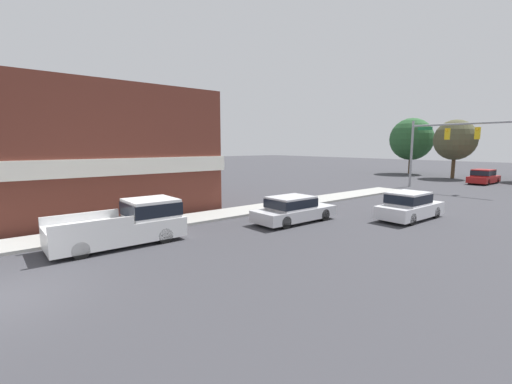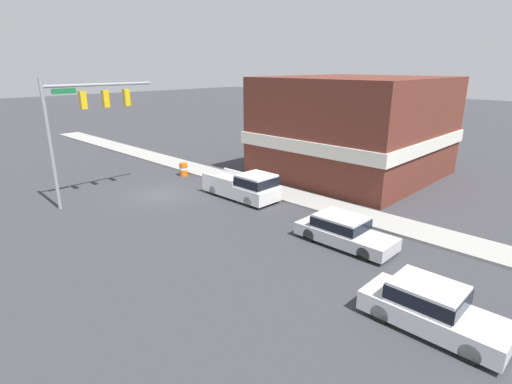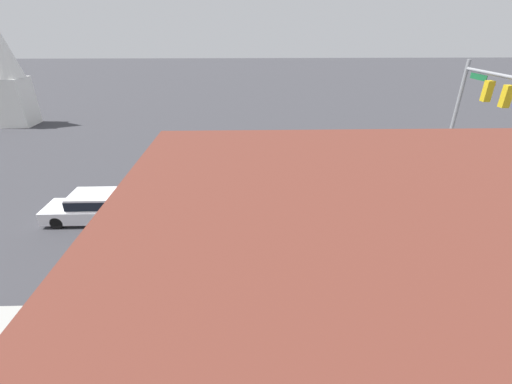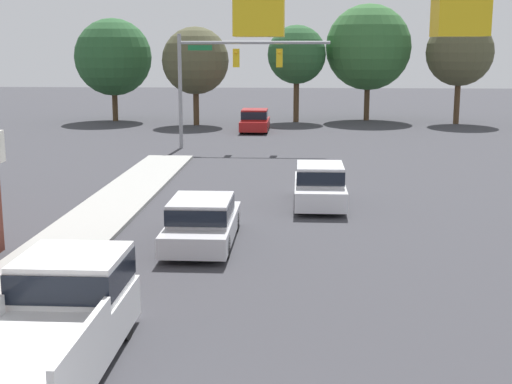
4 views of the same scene
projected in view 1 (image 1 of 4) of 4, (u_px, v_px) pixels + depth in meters
name	position (u px, v px, depth m)	size (l,w,h in m)	color
ground_plane	(2.00, 299.00, 9.36)	(200.00, 200.00, 0.00)	#38383D
far_signal_assembly	(442.00, 138.00, 32.16)	(8.76, 0.49, 6.61)	gray
car_lead	(293.00, 209.00, 18.67)	(1.90, 4.87, 1.44)	black
car_oncoming	(409.00, 205.00, 19.37)	(1.84, 4.60, 1.58)	black
car_distant	(483.00, 176.00, 37.36)	(1.93, 4.60, 1.60)	black
pickup_truck_parked	(130.00, 223.00, 14.65)	(2.08, 5.37, 1.84)	black
corner_brick_building	(97.00, 153.00, 23.26)	(12.96, 12.12, 7.57)	brown
backdrop_tree_left_far	(412.00, 139.00, 50.19)	(6.12, 6.12, 8.16)	#4C3823
backdrop_tree_left_mid	(455.00, 140.00, 43.12)	(5.07, 5.07, 7.41)	#4C3823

